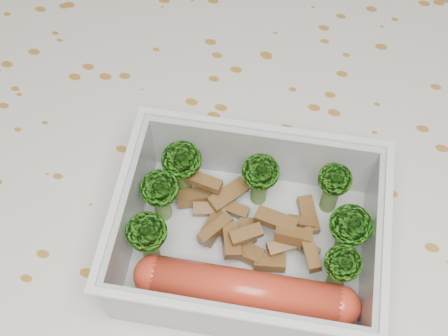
# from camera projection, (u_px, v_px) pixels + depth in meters

# --- Properties ---
(dining_table) EXTENTS (1.40, 0.90, 0.75)m
(dining_table) POSITION_uv_depth(u_px,v_px,m) (229.00, 246.00, 0.51)
(dining_table) COLOR brown
(dining_table) RESTS_ON ground
(tablecloth) EXTENTS (1.46, 0.96, 0.19)m
(tablecloth) POSITION_uv_depth(u_px,v_px,m) (230.00, 219.00, 0.46)
(tablecloth) COLOR beige
(tablecloth) RESTS_ON dining_table
(lunch_container) EXTENTS (0.17, 0.14, 0.06)m
(lunch_container) POSITION_uv_depth(u_px,v_px,m) (248.00, 239.00, 0.39)
(lunch_container) COLOR silver
(lunch_container) RESTS_ON tablecloth
(broccoli_florets) EXTENTS (0.14, 0.09, 0.05)m
(broccoli_florets) POSITION_uv_depth(u_px,v_px,m) (248.00, 204.00, 0.39)
(broccoli_florets) COLOR #608C3F
(broccoli_florets) RESTS_ON lunch_container
(meat_pile) EXTENTS (0.11, 0.06, 0.03)m
(meat_pile) POSITION_uv_depth(u_px,v_px,m) (252.00, 227.00, 0.40)
(meat_pile) COLOR brown
(meat_pile) RESTS_ON lunch_container
(sausage) EXTENTS (0.14, 0.04, 0.03)m
(sausage) POSITION_uv_depth(u_px,v_px,m) (246.00, 291.00, 0.38)
(sausage) COLOR #BC3520
(sausage) RESTS_ON lunch_container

